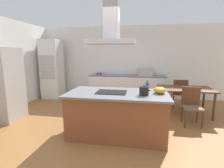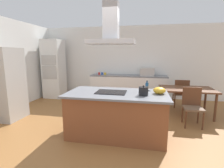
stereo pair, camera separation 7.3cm
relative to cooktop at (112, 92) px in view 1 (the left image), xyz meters
name	(u,v)px [view 1 (the left image)]	position (x,y,z in m)	size (l,w,h in m)	color
ground	(124,111)	(0.12, 1.50, -0.91)	(16.00, 16.00, 0.00)	#936033
wall_back	(130,62)	(0.12, 3.25, 0.44)	(7.20, 0.10, 2.70)	white
wall_left	(5,65)	(-3.33, 1.00, 0.44)	(0.10, 8.80, 2.70)	white
kitchen_island	(117,114)	(0.12, 0.00, -0.45)	(2.01, 1.06, 0.90)	brown
cooktop	(112,92)	(0.00, 0.00, 0.00)	(0.60, 0.44, 0.01)	black
tea_kettle	(144,91)	(0.64, -0.13, 0.08)	(0.23, 0.18, 0.19)	black
olive_oil_bottle	(147,87)	(0.71, 0.23, 0.09)	(0.07, 0.07, 0.23)	navy
mixing_bowl	(160,90)	(0.95, 0.07, 0.06)	(0.24, 0.24, 0.13)	gold
back_counter	(127,87)	(0.06, 2.88, -0.46)	(2.77, 0.62, 0.90)	silver
countertop_microwave	(146,72)	(0.73, 2.88, 0.13)	(0.50, 0.38, 0.28)	#B2AFAA
coffee_mug_red	(98,74)	(-1.04, 2.83, 0.04)	(0.08, 0.08, 0.09)	red
coffee_mug_blue	(101,74)	(-0.93, 2.85, 0.04)	(0.08, 0.08, 0.09)	#2D56B2
coffee_mug_yellow	(104,74)	(-0.81, 2.82, 0.04)	(0.08, 0.08, 0.09)	gold
wall_oven_stack	(52,69)	(-2.78, 2.65, 0.20)	(0.70, 0.66, 2.20)	silver
refrigerator	(2,84)	(-2.86, 0.34, 0.00)	(0.80, 0.73, 1.82)	#B2AFAA
dining_table	(185,91)	(1.78, 1.52, -0.24)	(1.40, 0.90, 0.75)	#59331E
chair_facing_island	(191,103)	(1.78, 0.85, -0.40)	(0.42, 0.42, 0.89)	brown
chair_facing_back_wall	(179,91)	(1.78, 2.18, -0.40)	(0.42, 0.42, 0.89)	brown
range_hood	(112,31)	(0.00, 0.00, 1.20)	(0.90, 0.55, 0.78)	#ADADB2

